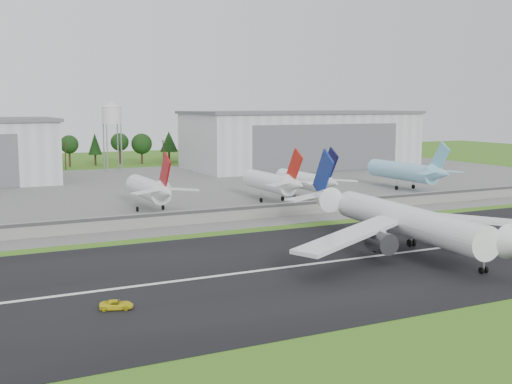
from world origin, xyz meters
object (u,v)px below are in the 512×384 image
parked_jet_red_b (274,182)px  ground_vehicle (116,305)px  main_airliner (408,228)px  parked_jet_skyblue (408,171)px  parked_jet_red_a (151,189)px  parked_jet_navy (308,180)px

parked_jet_red_b → ground_vehicle: bearing=-130.2°
ground_vehicle → parked_jet_red_b: (64.56, 76.31, 5.25)m
main_airliner → parked_jet_skyblue: main_airliner is taller
ground_vehicle → parked_jet_red_b: parked_jet_red_b is taller
parked_jet_red_a → parked_jet_red_b: size_ratio=1.00×
main_airliner → parked_jet_red_a: main_airliner is taller
main_airliner → parked_jet_skyblue: (59.15, 72.01, 1.34)m
main_airliner → parked_jet_navy: main_airliner is taller
main_airliner → parked_jet_red_a: 73.17m
parked_jet_red_a → parked_jet_red_b: bearing=-0.0°
main_airliner → parked_jet_navy: 69.30m
parked_jet_red_b → parked_jet_skyblue: parked_jet_skyblue is taller
parked_jet_skyblue → main_airliner: bearing=-129.4°
ground_vehicle → parked_jet_navy: 107.58m
parked_jet_skyblue → parked_jet_red_a: bearing=-176.7°
parked_jet_navy → parked_jet_red_b: bearing=179.9°
parked_jet_red_a → parked_jet_skyblue: (88.61, 5.04, 0.19)m
parked_jet_red_a → parked_jet_red_b: 36.26m
parked_jet_navy → parked_jet_skyblue: 41.55m
ground_vehicle → parked_jet_red_a: size_ratio=0.15×
main_airliner → parked_jet_red_b: main_airliner is taller
parked_jet_red_b → parked_jet_navy: size_ratio=1.00×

